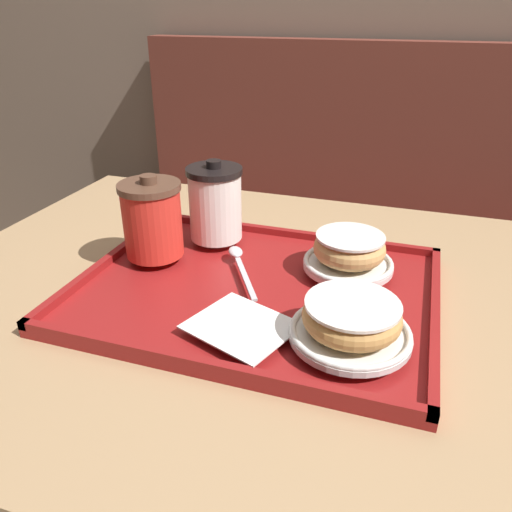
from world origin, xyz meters
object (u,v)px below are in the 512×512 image
object	(u,v)px
coffee_cup_rear	(215,203)
donut_plain	(350,247)
spoon	(239,260)
coffee_cup_front	(152,219)
donut_chocolate_glazed	(352,315)

from	to	relation	value
coffee_cup_rear	donut_plain	bearing A→B (deg)	-9.94
donut_plain	spoon	size ratio (longest dim) A/B	0.74
donut_plain	spoon	xyz separation A→B (m)	(-0.16, -0.04, -0.03)
coffee_cup_front	coffee_cup_rear	world-z (taller)	coffee_cup_rear
donut_chocolate_glazed	spoon	distance (m)	0.24
coffee_cup_front	spoon	xyz separation A→B (m)	(0.14, 0.01, -0.06)
coffee_cup_front	donut_plain	distance (m)	0.31
coffee_cup_rear	spoon	world-z (taller)	coffee_cup_rear
coffee_cup_front	coffee_cup_rear	size ratio (longest dim) A/B	0.97
coffee_cup_front	donut_plain	world-z (taller)	coffee_cup_front
coffee_cup_front	spoon	distance (m)	0.15
coffee_cup_rear	donut_chocolate_glazed	size ratio (longest dim) A/B	1.14
donut_plain	spoon	distance (m)	0.17
coffee_cup_rear	donut_plain	size ratio (longest dim) A/B	1.25
coffee_cup_front	donut_chocolate_glazed	bearing A→B (deg)	-21.20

